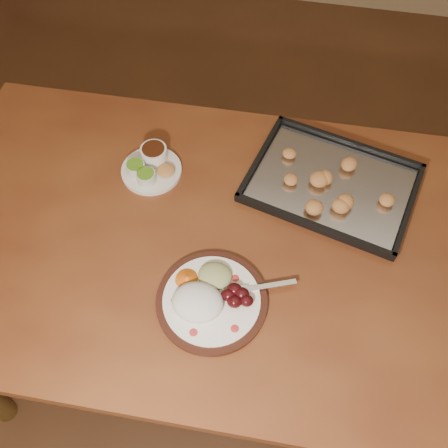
# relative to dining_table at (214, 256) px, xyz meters

# --- Properties ---
(ground) EXTENTS (4.00, 4.00, 0.00)m
(ground) POSITION_rel_dining_table_xyz_m (0.26, 0.20, -0.65)
(ground) COLOR brown
(ground) RESTS_ON ground
(dining_table) EXTENTS (1.51, 0.93, 0.75)m
(dining_table) POSITION_rel_dining_table_xyz_m (0.00, 0.00, 0.00)
(dining_table) COLOR brown
(dining_table) RESTS_ON ground
(dinner_plate) EXTENTS (0.32, 0.26, 0.06)m
(dinner_plate) POSITION_rel_dining_table_xyz_m (0.02, -0.17, 0.12)
(dinner_plate) COLOR black
(dinner_plate) RESTS_ON dining_table
(condiment_saucer) EXTENTS (0.17, 0.17, 0.06)m
(condiment_saucer) POSITION_rel_dining_table_xyz_m (-0.21, 0.18, 0.12)
(condiment_saucer) COLOR silver
(condiment_saucer) RESTS_ON dining_table
(baking_tray) EXTENTS (0.49, 0.41, 0.04)m
(baking_tray) POSITION_rel_dining_table_xyz_m (0.28, 0.22, 0.11)
(baking_tray) COLOR black
(baking_tray) RESTS_ON dining_table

